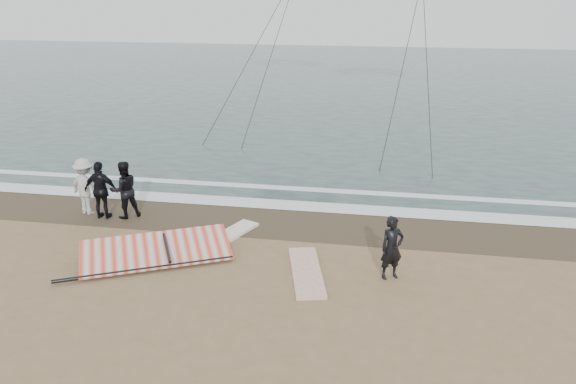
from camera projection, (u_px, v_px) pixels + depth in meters
name	position (u px, v px, depth m)	size (l,w,h in m)	color
ground	(256.00, 292.00, 14.00)	(120.00, 120.00, 0.00)	#8C704C
sea	(348.00, 81.00, 44.49)	(120.00, 54.00, 0.02)	#233838
wet_sand	(287.00, 222.00, 18.15)	(120.00, 2.80, 0.01)	#4C3D2B
foam_near	(294.00, 205.00, 19.44)	(120.00, 0.90, 0.01)	white
foam_far	(301.00, 189.00, 21.01)	(120.00, 0.45, 0.01)	white
man_main	(392.00, 248.00, 14.43)	(0.62, 0.41, 1.71)	black
board_white	(306.00, 272.00, 14.90)	(0.76, 2.71, 0.11)	white
board_cream	(229.00, 235.00, 17.08)	(0.62, 2.32, 0.10)	white
trio_cluster	(102.00, 188.00, 18.32)	(2.69, 1.22, 1.93)	black
sail_rig	(157.00, 251.00, 15.74)	(4.33, 3.48, 0.51)	black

